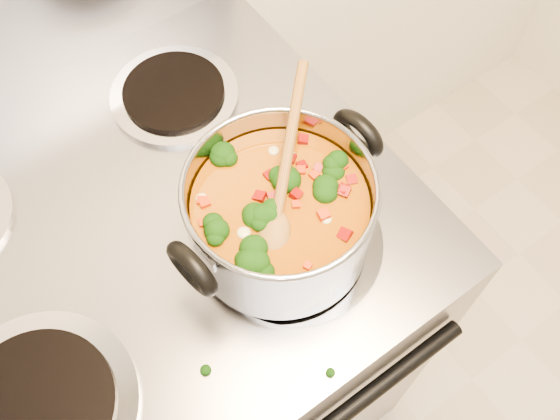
{
  "coord_description": "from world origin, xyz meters",
  "views": [
    {
      "loc": [
        -0.1,
        0.71,
        1.68
      ],
      "look_at": [
        0.12,
        1.02,
        1.01
      ],
      "focal_mm": 40.0,
      "sensor_mm": 36.0,
      "label": 1
    }
  ],
  "objects": [
    {
      "name": "cooktop_crumbs",
      "position": [
        0.12,
        1.02,
        0.92
      ],
      "size": [
        0.42,
        0.33,
        0.01
      ],
      "color": "black",
      "rests_on": "electric_range"
    },
    {
      "name": "wooden_spoon",
      "position": [
        0.13,
        1.02,
        1.04
      ],
      "size": [
        0.2,
        0.2,
        0.08
      ],
      "rotation": [
        0.0,
        0.0,
        0.78
      ],
      "color": "brown",
      "rests_on": "stockpot"
    },
    {
      "name": "stockpot",
      "position": [
        0.12,
        1.02,
        1.0
      ],
      "size": [
        0.3,
        0.24,
        0.14
      ],
      "rotation": [
        0.0,
        0.0,
        0.13
      ],
      "color": "#98989F",
      "rests_on": "electric_range"
    },
    {
      "name": "electric_range",
      "position": [
        -0.05,
        1.16,
        0.47
      ],
      "size": [
        0.79,
        0.71,
        1.08
      ],
      "color": "gray",
      "rests_on": "ground"
    }
  ]
}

